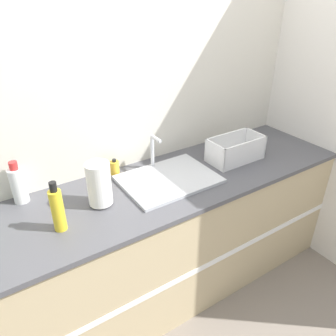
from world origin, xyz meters
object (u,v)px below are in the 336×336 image
(paper_towel_roll, at_px, (99,184))
(dish_rack, at_px, (235,151))
(bottle_white_spray, at_px, (18,184))
(sink, at_px, (168,178))
(soap_dispenser, at_px, (115,168))
(bottle_yellow, at_px, (57,209))

(paper_towel_roll, bearing_deg, dish_rack, -0.32)
(bottle_white_spray, bearing_deg, sink, -17.50)
(sink, relative_size, soap_dispenser, 5.36)
(soap_dispenser, bearing_deg, dish_rack, -18.65)
(bottle_yellow, bearing_deg, paper_towel_roll, 19.70)
(dish_rack, height_order, soap_dispenser, dish_rack)
(bottle_yellow, xyz_separation_m, soap_dispenser, (0.46, 0.35, -0.07))
(sink, height_order, paper_towel_roll, paper_towel_roll)
(sink, height_order, bottle_white_spray, bottle_white_spray)
(bottle_yellow, height_order, soap_dispenser, bottle_yellow)
(dish_rack, height_order, bottle_white_spray, bottle_white_spray)
(sink, bearing_deg, soap_dispenser, 134.88)
(sink, xyz_separation_m, dish_rack, (0.54, -0.02, 0.05))
(bottle_yellow, distance_m, soap_dispenser, 0.59)
(bottle_white_spray, xyz_separation_m, bottle_yellow, (0.11, -0.36, 0.01))
(bottle_white_spray, bearing_deg, paper_towel_roll, -36.67)
(dish_rack, relative_size, soap_dispenser, 3.58)
(paper_towel_roll, bearing_deg, soap_dispenser, 51.63)
(bottle_white_spray, xyz_separation_m, soap_dispenser, (0.57, -0.01, -0.06))
(paper_towel_roll, xyz_separation_m, bottle_white_spray, (-0.37, 0.27, -0.02))
(sink, distance_m, soap_dispenser, 0.35)
(bottle_yellow, bearing_deg, soap_dispenser, 37.41)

